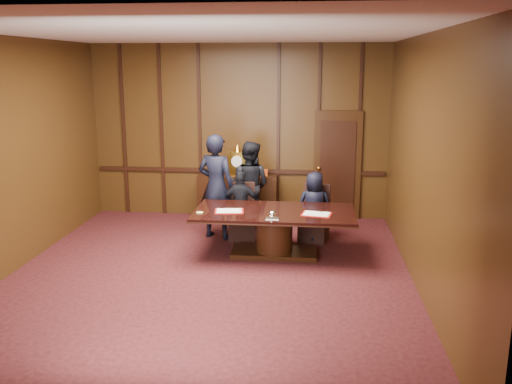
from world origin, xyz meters
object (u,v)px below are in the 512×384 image
Objects in this scene: signatory_left at (241,205)px; witness_left at (216,187)px; sideboard at (238,195)px; signatory_right at (314,207)px; witness_right at (249,186)px; conference_table at (274,226)px.

witness_left is (-0.46, 0.06, 0.32)m from signatory_left.
sideboard is 1.26× the size of signatory_right.
witness_right is at bearing -25.91° from signatory_right.
sideboard is at bearing -82.52° from witness_left.
signatory_right is 1.79m from witness_left.
signatory_left is (0.25, -1.36, 0.14)m from sideboard.
witness_left reaches higher than sideboard.
signatory_right reaches higher than signatory_left.
sideboard is 2.07m from signatory_right.
sideboard is 0.61× the size of conference_table.
sideboard is at bearing -38.94° from signatory_right.
witness_left is (-1.11, 0.86, 0.44)m from conference_table.
conference_table is 2.07× the size of signatory_right.
sideboard is 1.39m from signatory_left.
witness_left reaches higher than conference_table.
witness_left is (-0.21, -1.30, 0.46)m from sideboard.
witness_right is (0.53, 0.60, -0.10)m from witness_left.
witness_left is 1.12× the size of witness_right.
signatory_left is at bearing -170.35° from witness_left.
conference_table is 1.38× the size of witness_left.
sideboard is 0.84× the size of witness_left.
witness_right is (0.07, 0.66, 0.22)m from signatory_left.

